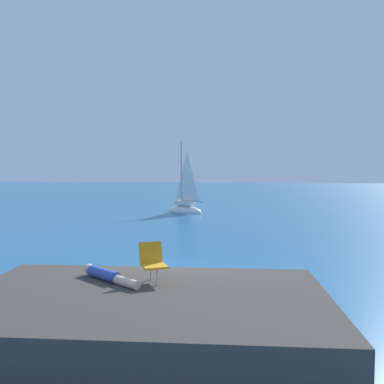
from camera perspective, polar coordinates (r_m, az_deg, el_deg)
The scene contains 7 objects.
ground_plane at distance 11.21m, azimuth -2.57°, elevation -12.58°, with size 160.00×160.00×0.00m, color #236093.
shore_ledge at distance 7.98m, azimuth -6.67°, elevation -16.52°, with size 6.86×4.19×0.73m, color #423D38.
boulder_seaward at distance 9.74m, azimuth 1.58°, elevation -15.05°, with size 1.12×0.89×0.61m, color #423B37.
boulder_inland at distance 10.61m, azimuth -11.89°, elevation -13.58°, with size 1.17×0.93×0.64m, color #433E3D.
sailboat_near at distance 28.61m, azimuth -1.05°, elevation -2.27°, with size 3.04×2.21×5.54m.
person_sunbather at distance 8.81m, azimuth -11.84°, elevation -11.41°, with size 1.53×1.11×0.25m.
beach_chair at distance 8.57m, azimuth -5.59°, elevation -9.53°, with size 0.71×0.75×0.80m.
Camera 1 is at (2.08, -10.58, 3.06)m, focal length 37.90 mm.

